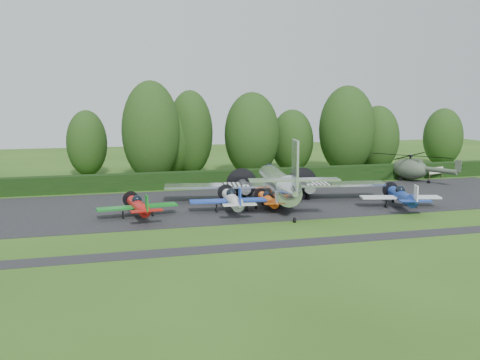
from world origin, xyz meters
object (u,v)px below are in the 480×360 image
object	(u,v)px
light_plane_red	(138,206)
light_plane_blue	(402,196)
sign_board	(436,171)
helicopter	(410,167)
light_plane_white	(232,199)
light_plane_orange	(268,200)
transport_plane	(279,183)

from	to	relation	value
light_plane_red	light_plane_blue	world-z (taller)	light_plane_blue
sign_board	helicopter	bearing A→B (deg)	-153.17
light_plane_white	light_plane_orange	distance (m)	3.81
light_plane_blue	sign_board	distance (m)	22.33
light_plane_orange	helicopter	xyz separation A→B (m)	(23.73, 12.37, 0.87)
transport_plane	light_plane_white	xyz separation A→B (m)	(-5.83, -3.15, -0.82)
light_plane_red	helicopter	bearing A→B (deg)	26.84
transport_plane	helicopter	size ratio (longest dim) A/B	1.87
light_plane_red	light_plane_blue	bearing A→B (deg)	1.62
light_plane_white	light_plane_blue	distance (m)	16.86
light_plane_orange	light_plane_blue	bearing A→B (deg)	-16.59
light_plane_blue	sign_board	xyz separation A→B (m)	(15.33, 16.24, -0.18)
transport_plane	light_plane_orange	world-z (taller)	transport_plane
transport_plane	light_plane_blue	bearing A→B (deg)	-37.76
light_plane_white	sign_board	world-z (taller)	light_plane_white
light_plane_orange	light_plane_blue	distance (m)	13.27
transport_plane	helicopter	bearing A→B (deg)	14.43
transport_plane	light_plane_blue	xyz separation A→B (m)	(10.83, -5.75, -0.85)
light_plane_blue	sign_board	size ratio (longest dim) A/B	2.92
light_plane_white	helicopter	xyz separation A→B (m)	(27.49, 12.90, 0.58)
light_plane_orange	transport_plane	bearing A→B (deg)	48.73
light_plane_white	light_plane_orange	bearing A→B (deg)	3.26
transport_plane	light_plane_orange	size ratio (longest dim) A/B	3.62
helicopter	sign_board	bearing A→B (deg)	31.47
transport_plane	light_plane_red	size ratio (longest dim) A/B	3.06
light_plane_white	helicopter	distance (m)	30.37
helicopter	light_plane_blue	bearing A→B (deg)	-102.91
transport_plane	light_plane_white	world-z (taller)	transport_plane
light_plane_blue	light_plane_white	bearing A→B (deg)	157.14
transport_plane	light_plane_red	xyz separation A→B (m)	(-14.69, -3.31, -0.93)
transport_plane	helicopter	distance (m)	23.75
light_plane_white	helicopter	world-z (taller)	helicopter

